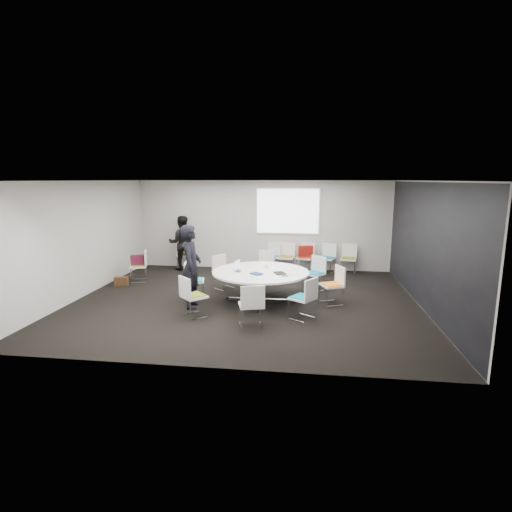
# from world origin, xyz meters

# --- Properties ---
(room_shell) EXTENTS (8.08, 7.08, 2.88)m
(room_shell) POSITION_xyz_m (0.09, 0.00, 1.40)
(room_shell) COLOR black
(room_shell) RESTS_ON ground
(conference_table) EXTENTS (2.25, 2.25, 0.73)m
(conference_table) POSITION_xyz_m (0.37, -0.05, 0.54)
(conference_table) COLOR silver
(conference_table) RESTS_ON ground
(projection_screen) EXTENTS (1.90, 0.03, 1.35)m
(projection_screen) POSITION_xyz_m (0.80, 3.46, 1.85)
(projection_screen) COLOR white
(projection_screen) RESTS_ON room_shell
(chair_ring_a) EXTENTS (0.59, 0.60, 0.88)m
(chair_ring_a) POSITION_xyz_m (2.01, -0.03, 0.28)
(chair_ring_a) COLOR silver
(chair_ring_a) RESTS_ON ground
(chair_ring_b) EXTENTS (0.64, 0.64, 0.88)m
(chair_ring_b) POSITION_xyz_m (1.62, 1.07, 0.28)
(chair_ring_b) COLOR silver
(chair_ring_b) RESTS_ON ground
(chair_ring_c) EXTENTS (0.57, 0.56, 0.88)m
(chair_ring_c) POSITION_xyz_m (0.26, 1.65, 0.28)
(chair_ring_c) COLOR silver
(chair_ring_c) RESTS_ON ground
(chair_ring_d) EXTENTS (0.64, 0.64, 0.88)m
(chair_ring_d) POSITION_xyz_m (-0.71, 0.93, 0.28)
(chair_ring_d) COLOR silver
(chair_ring_d) RESTS_ON ground
(chair_ring_e) EXTENTS (0.54, 0.55, 0.88)m
(chair_ring_e) POSITION_xyz_m (-1.24, -0.04, 0.28)
(chair_ring_e) COLOR silver
(chair_ring_e) RESTS_ON ground
(chair_ring_f) EXTENTS (0.64, 0.64, 0.88)m
(chair_ring_f) POSITION_xyz_m (-0.89, -1.30, 0.28)
(chair_ring_f) COLOR silver
(chair_ring_f) RESTS_ON ground
(chair_ring_g) EXTENTS (0.57, 0.56, 0.88)m
(chair_ring_g) POSITION_xyz_m (0.39, -1.72, 0.28)
(chair_ring_g) COLOR silver
(chair_ring_g) RESTS_ON ground
(chair_ring_h) EXTENTS (0.63, 0.63, 0.88)m
(chair_ring_h) POSITION_xyz_m (1.37, -1.13, 0.28)
(chair_ring_h) COLOR silver
(chair_ring_h) RESTS_ON ground
(chair_back_a) EXTENTS (0.60, 0.60, 0.88)m
(chair_back_a) POSITION_xyz_m (0.32, 3.16, 0.28)
(chair_back_a) COLOR silver
(chair_back_a) RESTS_ON ground
(chair_back_b) EXTENTS (0.52, 0.51, 0.88)m
(chair_back_b) POSITION_xyz_m (0.80, 3.15, 0.28)
(chair_back_b) COLOR silver
(chair_back_b) RESTS_ON ground
(chair_back_c) EXTENTS (0.59, 0.58, 0.88)m
(chair_back_c) POSITION_xyz_m (1.39, 3.16, 0.28)
(chair_back_c) COLOR silver
(chair_back_c) RESTS_ON ground
(chair_back_d) EXTENTS (0.59, 0.59, 0.88)m
(chair_back_d) POSITION_xyz_m (2.04, 3.16, 0.28)
(chair_back_d) COLOR silver
(chair_back_d) RESTS_ON ground
(chair_back_e) EXTENTS (0.54, 0.53, 0.88)m
(chair_back_e) POSITION_xyz_m (2.69, 3.17, 0.28)
(chair_back_e) COLOR silver
(chair_back_e) RESTS_ON ground
(chair_spare_left) EXTENTS (0.57, 0.58, 0.88)m
(chair_spare_left) POSITION_xyz_m (-3.24, 1.38, 0.28)
(chair_spare_left) COLOR silver
(chair_spare_left) RESTS_ON ground
(chair_person_back) EXTENTS (0.60, 0.59, 0.88)m
(chair_person_back) POSITION_xyz_m (-2.50, 3.16, 0.28)
(chair_person_back) COLOR silver
(chair_person_back) RESTS_ON ground
(person_main) EXTENTS (0.53, 0.73, 1.86)m
(person_main) POSITION_xyz_m (-1.11, -0.66, 0.93)
(person_main) COLOR black
(person_main) RESTS_ON ground
(person_back) EXTENTS (0.98, 0.85, 1.72)m
(person_back) POSITION_xyz_m (-2.50, 3.00, 0.86)
(person_back) COLOR black
(person_back) RESTS_ON ground
(laptop) EXTENTS (0.30, 0.35, 0.02)m
(laptop) POSITION_xyz_m (-0.14, -0.08, 0.74)
(laptop) COLOR #333338
(laptop) RESTS_ON conference_table
(laptop_lid) EXTENTS (0.08, 0.30, 0.22)m
(laptop_lid) POSITION_xyz_m (-0.18, -0.06, 0.86)
(laptop_lid) COLOR silver
(laptop_lid) RESTS_ON conference_table
(notebook_black) EXTENTS (0.32, 0.36, 0.02)m
(notebook_black) POSITION_xyz_m (0.82, -0.22, 0.74)
(notebook_black) COLOR black
(notebook_black) RESTS_ON conference_table
(tablet_folio) EXTENTS (0.33, 0.32, 0.03)m
(tablet_folio) POSITION_xyz_m (0.31, -0.36, 0.74)
(tablet_folio) COLOR navy
(tablet_folio) RESTS_ON conference_table
(papers_right) EXTENTS (0.36, 0.36, 0.00)m
(papers_right) POSITION_xyz_m (0.98, 0.17, 0.73)
(papers_right) COLOR white
(papers_right) RESTS_ON conference_table
(papers_front) EXTENTS (0.33, 0.26, 0.00)m
(papers_front) POSITION_xyz_m (1.02, -0.23, 0.73)
(papers_front) COLOR silver
(papers_front) RESTS_ON conference_table
(cup) EXTENTS (0.08, 0.08, 0.09)m
(cup) POSITION_xyz_m (0.46, 0.30, 0.78)
(cup) COLOR white
(cup) RESTS_ON conference_table
(phone) EXTENTS (0.15, 0.10, 0.01)m
(phone) POSITION_xyz_m (0.96, -0.45, 0.73)
(phone) COLOR black
(phone) RESTS_ON conference_table
(maroon_bag) EXTENTS (0.42, 0.29, 0.28)m
(maroon_bag) POSITION_xyz_m (-3.25, 1.38, 0.62)
(maroon_bag) COLOR #511529
(maroon_bag) RESTS_ON chair_spare_left
(brown_bag) EXTENTS (0.39, 0.25, 0.24)m
(brown_bag) POSITION_xyz_m (-3.54, 0.87, 0.12)
(brown_bag) COLOR #3E2614
(brown_bag) RESTS_ON ground
(red_jacket) EXTENTS (0.46, 0.24, 0.36)m
(red_jacket) POSITION_xyz_m (1.38, 2.94, 0.70)
(red_jacket) COLOR #A31C14
(red_jacket) RESTS_ON chair_back_c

